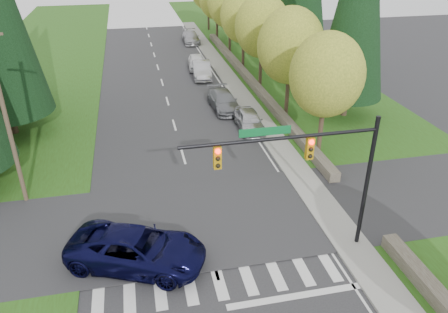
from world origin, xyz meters
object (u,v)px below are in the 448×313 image
object	(u,v)px
suv_navy	(137,249)
parked_car_d	(197,62)
parked_car_b	(224,101)
parked_car_e	(191,37)
parked_car_c	(202,70)
parked_car_a	(249,120)

from	to	relation	value
suv_navy	parked_car_d	distance (m)	31.68
parked_car_b	parked_car_e	xyz separation A→B (m)	(0.78, 24.60, 0.00)
parked_car_c	parked_car_e	xyz separation A→B (m)	(1.14, 15.39, -0.07)
parked_car_c	parked_car_b	bearing A→B (deg)	-82.74
parked_car_b	parked_car_a	bearing A→B (deg)	-79.08
parked_car_b	parked_car_c	xyz separation A→B (m)	(-0.36, 9.21, 0.07)
parked_car_b	parked_car_c	size ratio (longest dim) A/B	1.04
parked_car_a	parked_car_e	world-z (taller)	parked_car_a
parked_car_b	parked_car_d	world-z (taller)	parked_car_d
parked_car_c	parked_car_d	distance (m)	3.25
parked_car_a	parked_car_b	size ratio (longest dim) A/B	0.86
parked_car_d	parked_car_a	bearing A→B (deg)	-79.17
parked_car_a	parked_car_e	xyz separation A→B (m)	(-0.26, 29.18, -0.00)
parked_car_a	parked_car_c	bearing A→B (deg)	97.26
parked_car_b	parked_car_d	xyz separation A→B (m)	(-0.36, 12.46, 0.01)
parked_car_d	parked_car_e	size ratio (longest dim) A/B	0.86
suv_navy	parked_car_a	size ratio (longest dim) A/B	1.42
parked_car_c	parked_car_e	bearing A→B (deg)	90.79
parked_car_a	parked_car_d	size ratio (longest dim) A/B	1.00
parked_car_a	parked_car_b	world-z (taller)	parked_car_a
suv_navy	parked_car_c	size ratio (longest dim) A/B	1.26
parked_car_b	parked_car_c	distance (m)	9.22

